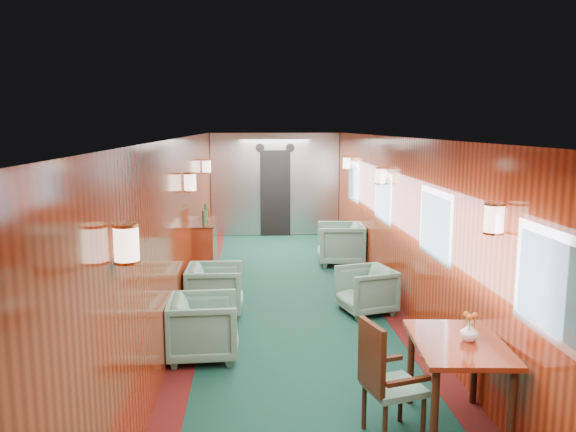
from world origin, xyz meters
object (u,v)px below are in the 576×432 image
Objects in this scene: credenza at (205,251)px; armchair_right_far at (340,244)px; armchair_left_near at (204,327)px; armchair_left_far at (215,290)px; armchair_right_near at (366,290)px; side_chair at (384,376)px; dining_table at (458,355)px.

credenza is 2.62m from armchair_right_far.
armchair_left_far is (0.04, 1.45, -0.00)m from armchair_left_near.
armchair_right_near is (2.11, 1.38, -0.03)m from armchair_left_near.
side_chair is at bearing -1.29° from armchair_right_far.
armchair_right_far reaches higher than armchair_left_far.
dining_table is at bearing -143.66° from armchair_left_far.
dining_table is at bearing -12.48° from armchair_right_near.
dining_table is 1.10× the size of side_chair.
dining_table is at bearing -62.81° from credenza.
side_chair reaches higher than armchair_left_near.
armchair_right_far reaches higher than armchair_left_near.
credenza is at bearing 9.83° from armchair_left_far.
side_chair is at bearing -139.91° from armchair_left_near.
armchair_left_far is 0.89× the size of armchair_right_far.
armchair_left_near is at bearing 148.36° from dining_table.
dining_table is 0.66m from side_chair.
side_chair is 0.78× the size of credenza.
armchair_right_near is at bearing -90.87° from armchair_left_far.
dining_table is 3.07m from armchair_right_near.
armchair_left_near is (-2.25, 1.66, -0.31)m from dining_table.
armchair_right_far is at bearing 22.66° from credenza.
side_chair is 5.92m from armchair_right_far.
credenza is 1.84× the size of armchair_right_near.
armchair_right_far is (2.20, 4.14, 0.04)m from armchair_left_near.
dining_table reaches higher than armchair_right_far.
side_chair is 3.19m from armchair_right_near.
armchair_left_far is at bearing -106.97° from armchair_right_near.
credenza is at bearing -62.75° from armchair_right_far.
dining_table is 1.46× the size of armchair_left_far.
armchair_left_near is (-1.60, 1.75, -0.19)m from side_chair.
dining_table is 2.81m from armchair_left_near.
armchair_left_near is 1.10× the size of armchair_right_near.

